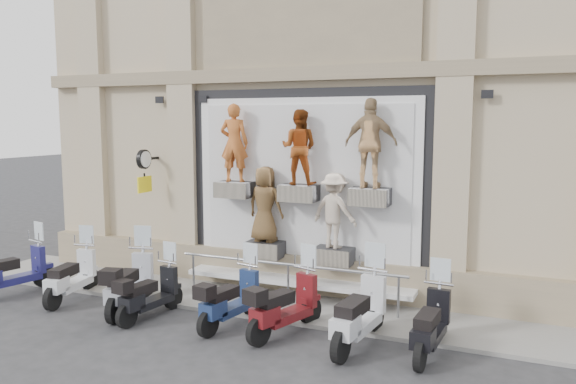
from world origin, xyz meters
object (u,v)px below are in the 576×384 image
object	(u,v)px
scooter_b	(71,265)
scooter_h	(431,311)
scooter_a	(13,261)
scooter_c	(130,272)
scooter_e	(231,288)
scooter_d	(150,283)
scooter_f	(286,293)
scooter_g	(360,299)
guard_rail	(288,285)
clock_sign_bracket	(144,165)

from	to	relation	value
scooter_b	scooter_h	size ratio (longest dim) A/B	1.01
scooter_b	scooter_a	bearing A→B (deg)	177.78
scooter_c	scooter_e	bearing A→B (deg)	-12.47
scooter_d	scooter_f	xyz separation A→B (m)	(2.79, 0.23, 0.07)
scooter_a	scooter_g	xyz separation A→B (m)	(7.87, 0.17, 0.07)
scooter_b	scooter_f	bearing A→B (deg)	-10.59
scooter_a	scooter_b	xyz separation A→B (m)	(1.47, 0.21, -0.01)
scooter_a	scooter_h	xyz separation A→B (m)	(9.05, 0.28, -0.02)
guard_rail	scooter_b	world-z (taller)	scooter_b
clock_sign_bracket	scooter_f	world-z (taller)	clock_sign_bracket
scooter_c	clock_sign_bracket	bearing A→B (deg)	104.70
scooter_b	scooter_e	world-z (taller)	scooter_b
scooter_d	scooter_g	size ratio (longest dim) A/B	0.84
scooter_f	guard_rail	bearing A→B (deg)	130.04
scooter_b	clock_sign_bracket	bearing A→B (deg)	63.06
clock_sign_bracket	scooter_b	world-z (taller)	clock_sign_bracket
clock_sign_bracket	scooter_d	size ratio (longest dim) A/B	0.58
scooter_b	scooter_d	bearing A→B (deg)	-16.77
scooter_a	scooter_c	world-z (taller)	scooter_c
clock_sign_bracket	scooter_b	size ratio (longest dim) A/B	0.54
scooter_g	scooter_h	size ratio (longest dim) A/B	1.12
scooter_d	scooter_b	bearing A→B (deg)	-179.05
guard_rail	scooter_g	size ratio (longest dim) A/B	2.43
guard_rail	scooter_e	xyz separation A→B (m)	(-0.55, -1.45, 0.28)
guard_rail	scooter_f	distance (m)	1.59
clock_sign_bracket	guard_rail	bearing A→B (deg)	-6.84
scooter_d	scooter_f	distance (m)	2.80
clock_sign_bracket	scooter_e	xyz separation A→B (m)	(3.35, -1.92, -2.06)
scooter_e	scooter_b	bearing A→B (deg)	-170.16
guard_rail	scooter_a	size ratio (longest dim) A/B	2.64
scooter_e	scooter_h	world-z (taller)	scooter_h
scooter_e	scooter_h	xyz separation A→B (m)	(3.66, 0.11, 0.01)
scooter_h	scooter_g	bearing A→B (deg)	-170.42
clock_sign_bracket	scooter_f	distance (m)	5.26
scooter_b	scooter_h	distance (m)	7.58
scooter_e	scooter_f	distance (m)	1.12
scooter_b	scooter_d	distance (m)	2.26
clock_sign_bracket	scooter_d	world-z (taller)	clock_sign_bracket
scooter_b	scooter_c	bearing A→B (deg)	-12.87
guard_rail	clock_sign_bracket	xyz separation A→B (m)	(-3.90, 0.47, 2.34)
scooter_e	scooter_c	bearing A→B (deg)	-168.64
scooter_f	scooter_g	bearing A→B (deg)	18.51
scooter_c	scooter_f	distance (m)	3.42
scooter_e	clock_sign_bracket	bearing A→B (deg)	160.54
scooter_d	scooter_g	xyz separation A→B (m)	(4.16, 0.22, 0.14)
clock_sign_bracket	scooter_b	bearing A→B (deg)	-106.70
scooter_a	scooter_d	distance (m)	3.72
guard_rail	scooter_f	world-z (taller)	scooter_f
scooter_d	scooter_a	bearing A→B (deg)	-173.28
clock_sign_bracket	scooter_g	bearing A→B (deg)	-18.21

